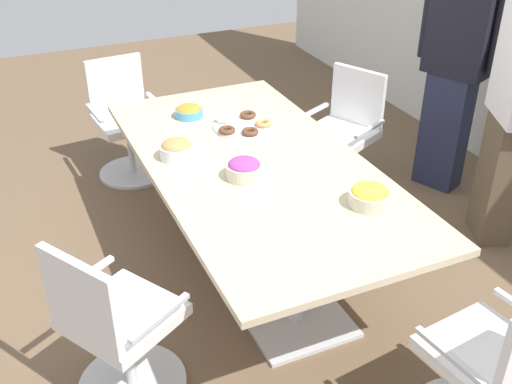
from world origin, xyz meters
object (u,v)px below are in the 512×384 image
at_px(person_standing_0, 456,61).
at_px(snack_bowl_chips_orange, 189,111).
at_px(snack_bowl_chips_yellow, 370,195).
at_px(donut_platter, 242,125).
at_px(office_chair_1, 343,139).
at_px(office_chair_0, 493,371).
at_px(snack_bowl_cookies, 177,149).
at_px(snack_bowl_candy_mix, 244,168).
at_px(office_chair_3, 116,331).
at_px(conference_table, 256,181).
at_px(office_chair_2, 126,125).

relative_size(person_standing_0, snack_bowl_chips_orange, 10.03).
relative_size(snack_bowl_chips_yellow, donut_platter, 0.57).
xyz_separation_m(snack_bowl_chips_orange, donut_platter, (0.30, 0.26, -0.02)).
xyz_separation_m(office_chair_1, snack_bowl_chips_orange, (-0.11, -1.16, 0.38)).
xyz_separation_m(office_chair_0, donut_platter, (-2.05, -0.30, 0.36)).
xyz_separation_m(snack_bowl_chips_orange, snack_bowl_chips_yellow, (1.44, 0.48, 0.02)).
xyz_separation_m(snack_bowl_cookies, donut_platter, (-0.23, 0.51, -0.04)).
distance_m(snack_bowl_candy_mix, snack_bowl_chips_yellow, 0.71).
xyz_separation_m(office_chair_0, snack_bowl_chips_orange, (-2.35, -0.56, 0.38)).
bearing_deg(office_chair_3, snack_bowl_chips_yellow, 59.63).
height_order(snack_bowl_candy_mix, snack_bowl_cookies, same).
relative_size(conference_table, snack_bowl_cookies, 11.98).
height_order(person_standing_0, snack_bowl_chips_orange, person_standing_0).
height_order(office_chair_3, person_standing_0, person_standing_0).
bearing_deg(snack_bowl_chips_yellow, snack_bowl_candy_mix, -137.97).
bearing_deg(conference_table, office_chair_3, -56.57).
height_order(office_chair_3, snack_bowl_chips_orange, office_chair_3).
xyz_separation_m(conference_table, snack_bowl_cookies, (-0.25, -0.40, 0.18)).
distance_m(conference_table, office_chair_3, 1.23).
xyz_separation_m(snack_bowl_cookies, snack_bowl_chips_orange, (-0.53, 0.26, -0.02)).
height_order(conference_table, snack_bowl_candy_mix, snack_bowl_candy_mix).
bearing_deg(conference_table, snack_bowl_chips_orange, -169.61).
xyz_separation_m(office_chair_0, office_chair_3, (-0.90, -1.43, 0.00)).
height_order(conference_table, office_chair_3, office_chair_3).
xyz_separation_m(conference_table, office_chair_3, (0.67, -1.01, -0.22)).
xyz_separation_m(office_chair_3, snack_bowl_chips_orange, (-1.45, 0.87, 0.38)).
bearing_deg(office_chair_0, office_chair_1, 67.82).
xyz_separation_m(office_chair_2, snack_bowl_candy_mix, (1.71, 0.28, 0.40)).
height_order(conference_table, donut_platter, donut_platter).
bearing_deg(snack_bowl_candy_mix, office_chair_0, 20.79).
relative_size(office_chair_1, donut_platter, 2.39).
distance_m(office_chair_0, office_chair_2, 3.25).
height_order(office_chair_2, donut_platter, office_chair_2).
bearing_deg(office_chair_1, person_standing_0, -135.68).
bearing_deg(office_chair_0, office_chair_3, 140.52).
height_order(conference_table, office_chair_0, office_chair_0).
bearing_deg(office_chair_1, snack_bowl_chips_orange, 59.04).
distance_m(office_chair_0, donut_platter, 2.10).
xyz_separation_m(office_chair_1, donut_platter, (0.19, -0.90, 0.36)).
height_order(snack_bowl_cookies, snack_bowl_chips_orange, snack_bowl_cookies).
distance_m(office_chair_1, person_standing_0, 0.97).
distance_m(office_chair_1, donut_platter, 0.99).
relative_size(person_standing_0, snack_bowl_cookies, 9.39).
bearing_deg(office_chair_0, donut_platter, 91.17).
distance_m(snack_bowl_candy_mix, snack_bowl_chips_orange, 0.91).
bearing_deg(office_chair_2, snack_bowl_chips_orange, 103.31).
bearing_deg(snack_bowl_candy_mix, snack_bowl_cookies, -145.05).
bearing_deg(office_chair_3, office_chair_0, 26.88).
bearing_deg(office_chair_0, person_standing_0, 49.06).
distance_m(office_chair_0, person_standing_0, 2.44).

